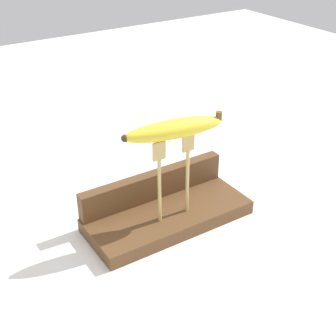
{
  "coord_description": "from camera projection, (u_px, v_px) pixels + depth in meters",
  "views": [
    {
      "loc": [
        -0.44,
        -0.69,
        0.6
      ],
      "look_at": [
        0.0,
        0.0,
        0.13
      ],
      "focal_mm": 51.84,
      "sensor_mm": 36.0,
      "label": 1
    }
  ],
  "objects": [
    {
      "name": "fork_stand_center",
      "position": [
        174.0,
        170.0,
        0.93
      ],
      "size": [
        0.09,
        0.01,
        0.17
      ],
      "color": "tan",
      "rests_on": "wooden_board"
    },
    {
      "name": "wooden_board",
      "position": [
        168.0,
        216.0,
        1.0
      ],
      "size": [
        0.34,
        0.14,
        0.03
      ],
      "primitive_type": "cube",
      "color": "brown",
      "rests_on": "ground"
    },
    {
      "name": "board_backstop",
      "position": [
        153.0,
        185.0,
        1.02
      ],
      "size": [
        0.33,
        0.02,
        0.06
      ],
      "primitive_type": "cube",
      "color": "brown",
      "rests_on": "wooden_board"
    },
    {
      "name": "ground_plane",
      "position": [
        168.0,
        222.0,
        1.01
      ],
      "size": [
        3.0,
        3.0,
        0.0
      ],
      "primitive_type": "plane",
      "color": "silver"
    },
    {
      "name": "banana_raised_center",
      "position": [
        174.0,
        129.0,
        0.88
      ],
      "size": [
        0.2,
        0.07,
        0.04
      ],
      "color": "yellow",
      "rests_on": "fork_stand_center"
    }
  ]
}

